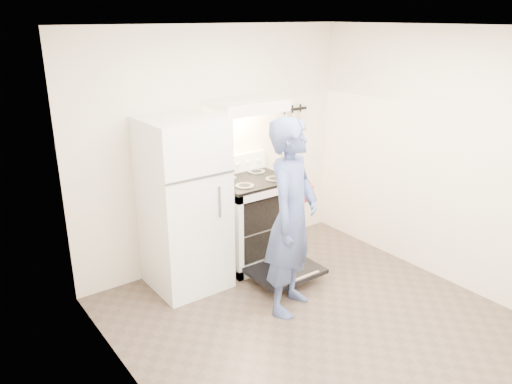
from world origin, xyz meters
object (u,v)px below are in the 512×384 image
refrigerator (184,205)px  tea_kettle (218,166)px  person (292,218)px  dutch_oven (298,192)px  stove_body (251,222)px

refrigerator → tea_kettle: 0.60m
refrigerator → person: person is taller
dutch_oven → person: bearing=-138.0°
tea_kettle → dutch_oven: tea_kettle is taller
refrigerator → stove_body: size_ratio=1.85×
tea_kettle → stove_body: bearing=-28.0°
refrigerator → tea_kettle: (0.51, 0.18, 0.26)m
stove_body → tea_kettle: bearing=152.0°
stove_body → person: size_ratio=0.51×
stove_body → tea_kettle: size_ratio=2.95×
stove_body → tea_kettle: (-0.30, 0.16, 0.65)m
tea_kettle → dutch_oven: bearing=-66.3°
person → dutch_oven: (0.32, 0.29, 0.10)m
tea_kettle → person: 1.15m
stove_body → person: person is taller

